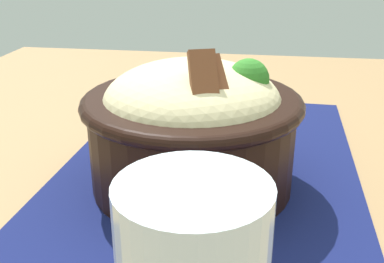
{
  "coord_description": "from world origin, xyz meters",
  "views": [
    {
      "loc": [
        -0.39,
        -0.03,
        0.97
      ],
      "look_at": [
        -0.02,
        0.02,
        0.81
      ],
      "focal_mm": 43.2,
      "sensor_mm": 36.0,
      "label": 1
    }
  ],
  "objects": [
    {
      "name": "placemat",
      "position": [
        -0.01,
        0.01,
        0.76
      ],
      "size": [
        0.47,
        0.3,
        0.0
      ],
      "primitive_type": "cube",
      "rotation": [
        0.0,
        0.0,
        -0.03
      ],
      "color": "#11194C",
      "rests_on": "table"
    },
    {
      "name": "bowl",
      "position": [
        -0.02,
        0.02,
        0.82
      ],
      "size": [
        0.19,
        0.19,
        0.13
      ],
      "color": "black",
      "rests_on": "placemat"
    },
    {
      "name": "fork",
      "position": [
        0.06,
        0.01,
        0.76
      ],
      "size": [
        0.04,
        0.14,
        0.0
      ],
      "color": "#B6B6B6",
      "rests_on": "placemat"
    },
    {
      "name": "table",
      "position": [
        0.0,
        0.0,
        0.69
      ],
      "size": [
        1.03,
        0.93,
        0.76
      ],
      "color": "#99754C",
      "rests_on": "ground_plane"
    }
  ]
}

